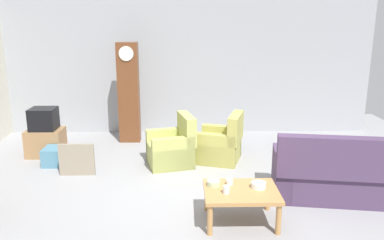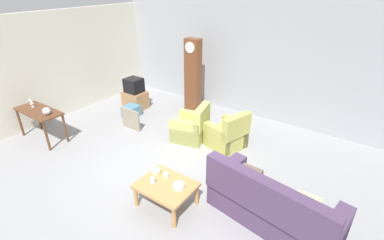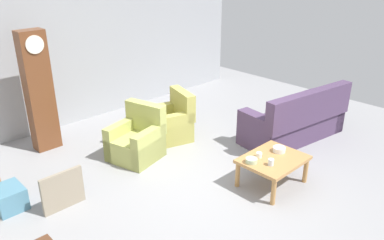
% 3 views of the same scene
% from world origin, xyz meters
% --- Properties ---
extents(ground_plane, '(10.40, 10.40, 0.00)m').
position_xyz_m(ground_plane, '(0.00, 0.00, 0.00)').
color(ground_plane, gray).
extents(garage_door_wall, '(8.40, 0.16, 3.20)m').
position_xyz_m(garage_door_wall, '(0.00, 3.60, 1.60)').
color(garage_door_wall, '#9EA0A5').
rests_on(garage_door_wall, ground_plane).
extents(couch_floral, '(2.21, 1.18, 1.04)m').
position_xyz_m(couch_floral, '(2.30, -0.12, 0.35)').
color(couch_floral, '#4C3856').
rests_on(couch_floral, ground_plane).
extents(armchair_olive_near, '(0.95, 0.93, 0.92)m').
position_xyz_m(armchair_olive_near, '(-0.31, 1.36, 0.31)').
color(armchair_olive_near, tan).
rests_on(armchair_olive_near, ground_plane).
extents(armchair_olive_far, '(0.98, 0.96, 0.92)m').
position_xyz_m(armchair_olive_far, '(0.60, 1.54, 0.31)').
color(armchair_olive_far, tan).
rests_on(armchair_olive_far, ground_plane).
extents(coffee_table_wood, '(0.96, 0.76, 0.45)m').
position_xyz_m(coffee_table_wood, '(0.65, -0.76, 0.39)').
color(coffee_table_wood, '#B27F47').
rests_on(coffee_table_wood, ground_plane).
extents(grandfather_clock, '(0.44, 0.30, 2.14)m').
position_xyz_m(grandfather_clock, '(-1.27, 2.82, 1.07)').
color(grandfather_clock, brown).
rests_on(grandfather_clock, ground_plane).
extents(tv_stand_cabinet, '(0.68, 0.52, 0.53)m').
position_xyz_m(tv_stand_cabinet, '(-2.80, 1.90, 0.26)').
color(tv_stand_cabinet, '#997047').
rests_on(tv_stand_cabinet, ground_plane).
extents(tv_crt, '(0.48, 0.44, 0.42)m').
position_xyz_m(tv_crt, '(-2.80, 1.90, 0.74)').
color(tv_crt, black).
rests_on(tv_crt, tv_stand_cabinet).
extents(framed_picture_leaning, '(0.60, 0.05, 0.56)m').
position_xyz_m(framed_picture_leaning, '(-1.92, 0.87, 0.28)').
color(framed_picture_leaning, gray).
rests_on(framed_picture_leaning, ground_plane).
extents(storage_box_blue, '(0.38, 0.45, 0.32)m').
position_xyz_m(storage_box_blue, '(-2.47, 1.40, 0.16)').
color(storage_box_blue, teal).
rests_on(storage_box_blue, ground_plane).
extents(cup_white_porcelain, '(0.09, 0.09, 0.08)m').
position_xyz_m(cup_white_porcelain, '(0.52, -0.60, 0.49)').
color(cup_white_porcelain, white).
rests_on(cup_white_porcelain, coffee_table_wood).
extents(cup_blue_rimmed, '(0.08, 0.08, 0.10)m').
position_xyz_m(cup_blue_rimmed, '(0.45, -0.86, 0.50)').
color(cup_blue_rimmed, silver).
rests_on(cup_blue_rimmed, coffee_table_wood).
extents(bowl_white_stacked, '(0.19, 0.19, 0.08)m').
position_xyz_m(bowl_white_stacked, '(0.89, -0.71, 0.49)').
color(bowl_white_stacked, white).
rests_on(bowl_white_stacked, coffee_table_wood).
extents(bowl_shallow_green, '(0.18, 0.18, 0.07)m').
position_xyz_m(bowl_shallow_green, '(0.30, -0.62, 0.49)').
color(bowl_shallow_green, '#B2C69E').
rests_on(bowl_shallow_green, coffee_table_wood).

